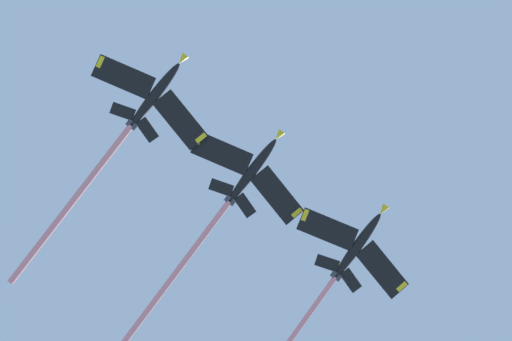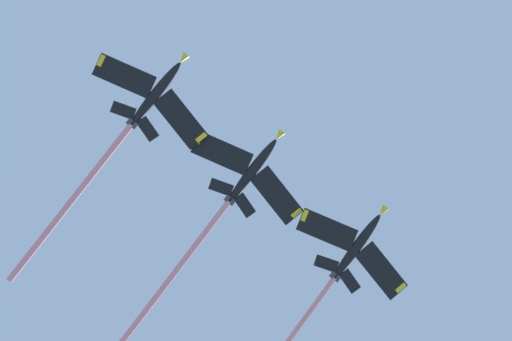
{
  "view_description": "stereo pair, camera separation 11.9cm",
  "coord_description": "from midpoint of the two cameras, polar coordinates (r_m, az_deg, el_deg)",
  "views": [
    {
      "loc": [
        -15.78,
        -3.25,
        1.88
      ],
      "look_at": [
        -10.31,
        9.94,
        112.95
      ],
      "focal_mm": 51.6,
      "sensor_mm": 36.0,
      "label": 1
    },
    {
      "loc": [
        -15.89,
        -3.2,
        1.88
      ],
      "look_at": [
        -10.31,
        9.94,
        112.95
      ],
      "focal_mm": 51.6,
      "sensor_mm": 36.0,
      "label": 2
    }
  ],
  "objects": [
    {
      "name": "jet_inner_left",
      "position": [
        114.33,
        6.16,
        -8.24
      ],
      "size": [
        19.59,
        42.31,
        8.68
      ],
      "color": "black"
    },
    {
      "name": "jet_centre",
      "position": [
        112.21,
        -2.2,
        -2.61
      ],
      "size": [
        19.58,
        39.35,
        8.66
      ],
      "color": "black"
    },
    {
      "name": "jet_inner_right",
      "position": [
        111.65,
        -10.04,
        2.9
      ],
      "size": [
        19.57,
        40.53,
        9.59
      ],
      "color": "black"
    }
  ]
}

